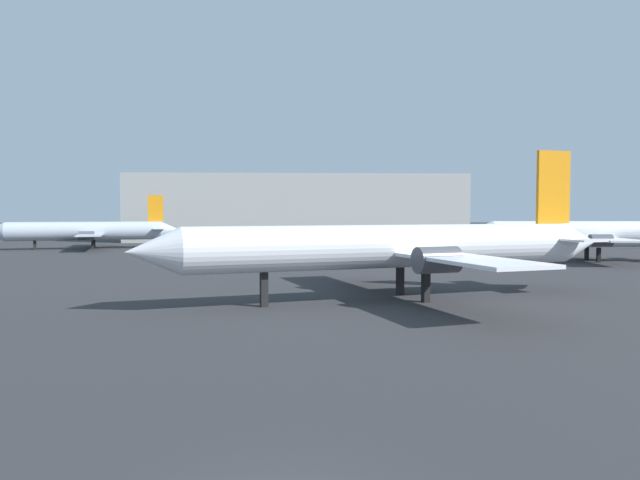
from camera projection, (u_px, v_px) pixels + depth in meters
airplane_on_taxiway at (399, 246)px, 40.59m from camera, size 34.62×24.79×10.66m
airplane_distant at (586, 234)px, 71.37m from camera, size 29.05×18.83×10.12m
airplane_far_left at (87, 231)px, 94.77m from camera, size 29.73×21.31×8.71m
terminal_building at (297, 208)px, 124.47m from camera, size 67.31×22.56×13.41m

